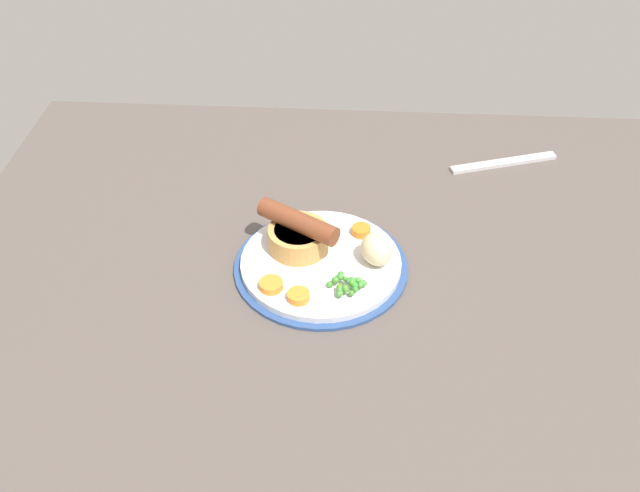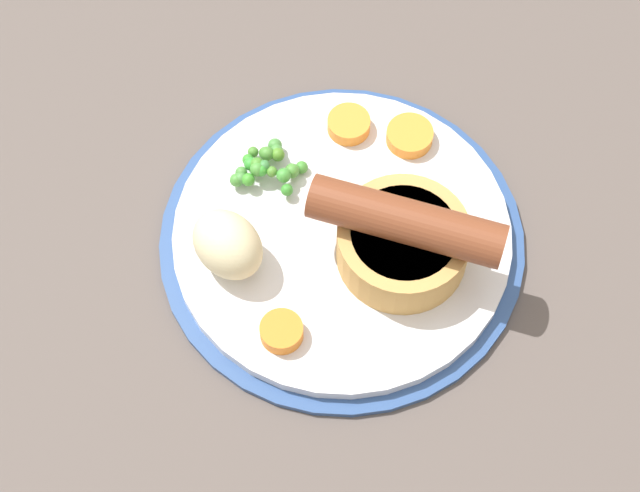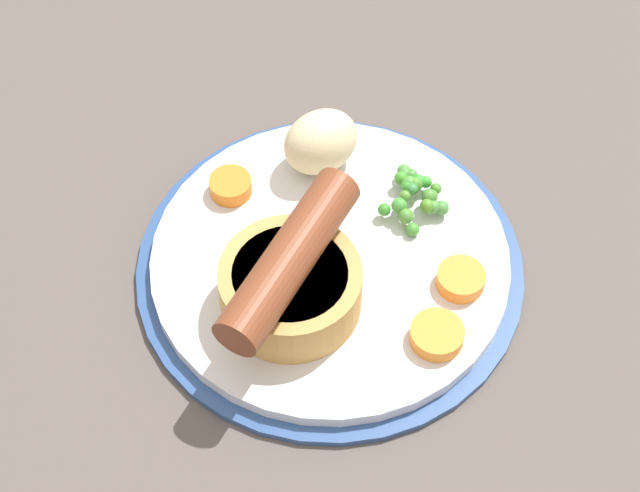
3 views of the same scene
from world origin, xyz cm
name	(u,v)px [view 1 (image 1 of 3)]	position (x,y,z in cm)	size (l,w,h in cm)	color
dining_table	(342,265)	(0.00, 0.00, 1.50)	(110.00, 80.00, 3.00)	#564C47
dinner_plate	(321,265)	(2.78, 2.45, 3.57)	(23.47, 23.47, 1.40)	#2D4C84
sausage_pudding	(298,234)	(5.98, 0.21, 6.86)	(11.48, 8.41, 5.87)	tan
pea_pile	(348,284)	(-0.99, 7.87, 5.35)	(5.19, 4.38, 1.75)	#3B823F
potato_chunk_0	(376,250)	(-4.51, 2.26, 6.47)	(4.89, 3.79, 4.14)	beige
carrot_slice_0	(299,296)	(5.14, 9.97, 4.91)	(2.85, 2.85, 1.02)	orange
carrot_slice_1	(271,285)	(8.83, 8.15, 4.89)	(3.09, 3.09, 0.98)	orange
carrot_slice_3	(361,231)	(-2.49, -3.47, 4.95)	(2.64, 2.64, 1.10)	orange
fork	(504,163)	(-25.21, -24.22, 3.30)	(18.00, 1.60, 0.60)	silver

